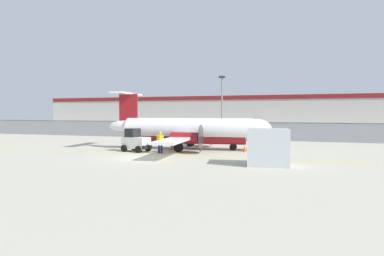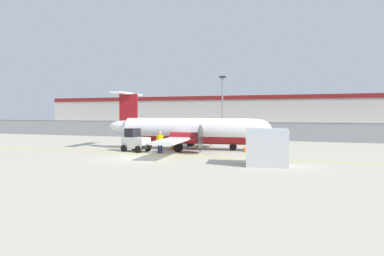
{
  "view_description": "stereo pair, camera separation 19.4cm",
  "coord_description": "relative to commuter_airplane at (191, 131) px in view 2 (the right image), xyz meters",
  "views": [
    {
      "loc": [
        11.18,
        -21.46,
        3.16
      ],
      "look_at": [
        1.43,
        7.23,
        1.8
      ],
      "focal_mm": 32.0,
      "sensor_mm": 36.0,
      "label": 1
    },
    {
      "loc": [
        11.37,
        -21.39,
        3.16
      ],
      "look_at": [
        1.43,
        7.23,
        1.8
      ],
      "focal_mm": 32.0,
      "sensor_mm": 36.0,
      "label": 2
    }
  ],
  "objects": [
    {
      "name": "parked_car_0",
      "position": [
        -16.91,
        28.3,
        -0.71
      ],
      "size": [
        4.39,
        2.44,
        1.58
      ],
      "rotation": [
        0.0,
        0.0,
        -0.13
      ],
      "color": "gray",
      "rests_on": "parking_lot_strip"
    },
    {
      "name": "ground_plane",
      "position": [
        -1.68,
        -4.26,
        -1.6
      ],
      "size": [
        140.0,
        140.0,
        0.01
      ],
      "color": "#B2AD99"
    },
    {
      "name": "traffic_cone_near_right",
      "position": [
        -1.63,
        -0.4,
        -1.29
      ],
      "size": [
        0.36,
        0.36,
        0.64
      ],
      "color": "orange",
      "rests_on": "ground"
    },
    {
      "name": "traffic_cone_near_left",
      "position": [
        4.72,
        -0.42,
        -1.29
      ],
      "size": [
        0.36,
        0.36,
        0.64
      ],
      "color": "orange",
      "rests_on": "ground"
    },
    {
      "name": "parked_car_5",
      "position": [
        7.29,
        21.37,
        -0.71
      ],
      "size": [
        4.31,
        2.24,
        1.58
      ],
      "rotation": [
        0.0,
        0.0,
        3.21
      ],
      "color": "#19662D",
      "rests_on": "parking_lot_strip"
    },
    {
      "name": "cargo_container",
      "position": [
        7.25,
        -6.99,
        -0.5
      ],
      "size": [
        2.66,
        2.32,
        2.2
      ],
      "rotation": [
        0.0,
        0.0,
        0.14
      ],
      "color": "#B7BCC1",
      "rests_on": "ground"
    },
    {
      "name": "perimeter_fence",
      "position": [
        -1.68,
        11.74,
        -0.49
      ],
      "size": [
        98.0,
        0.1,
        2.1
      ],
      "color": "gray",
      "rests_on": "ground"
    },
    {
      "name": "parked_car_3",
      "position": [
        -2.14,
        20.94,
        -0.71
      ],
      "size": [
        4.27,
        2.14,
        1.58
      ],
      "rotation": [
        0.0,
        0.0,
        3.18
      ],
      "color": "gray",
      "rests_on": "parking_lot_strip"
    },
    {
      "name": "parked_car_6",
      "position": [
        13.92,
        27.02,
        -0.71
      ],
      "size": [
        4.2,
        2.01,
        1.58
      ],
      "rotation": [
        0.0,
        0.0,
        0.0
      ],
      "color": "gray",
      "rests_on": "parking_lot_strip"
    },
    {
      "name": "parked_car_2",
      "position": [
        -6.13,
        20.41,
        -0.71
      ],
      "size": [
        4.35,
        2.33,
        1.58
      ],
      "rotation": [
        0.0,
        0.0,
        3.24
      ],
      "color": "red",
      "rests_on": "parking_lot_strip"
    },
    {
      "name": "apron_light_pole",
      "position": [
        0.32,
        9.71,
        2.7
      ],
      "size": [
        0.7,
        0.3,
        7.27
      ],
      "color": "slate",
      "rests_on": "ground"
    },
    {
      "name": "parked_car_1",
      "position": [
        -10.68,
        19.33,
        -0.71
      ],
      "size": [
        4.27,
        2.14,
        1.58
      ],
      "rotation": [
        0.0,
        0.0,
        3.1
      ],
      "color": "red",
      "rests_on": "parking_lot_strip"
    },
    {
      "name": "baggage_tug",
      "position": [
        -3.72,
        -3.05,
        -0.75
      ],
      "size": [
        2.51,
        1.8,
        1.88
      ],
      "rotation": [
        0.0,
        0.0,
        -0.22
      ],
      "color": "silver",
      "rests_on": "ground"
    },
    {
      "name": "ground_crew_worker",
      "position": [
        -1.36,
        -3.47,
        -0.65
      ],
      "size": [
        0.54,
        0.44,
        1.7
      ],
      "rotation": [
        0.0,
        0.0,
        5.09
      ],
      "color": "#191E4C",
      "rests_on": "ground"
    },
    {
      "name": "parking_lot_strip",
      "position": [
        -1.68,
        23.24,
        -1.54
      ],
      "size": [
        98.0,
        17.0,
        0.12
      ],
      "color": "#38383A",
      "rests_on": "ground"
    },
    {
      "name": "commuter_airplane",
      "position": [
        0.0,
        0.0,
        0.0
      ],
      "size": [
        14.4,
        16.08,
        4.92
      ],
      "rotation": [
        0.0,
        0.0,
        0.11
      ],
      "color": "white",
      "rests_on": "ground"
    },
    {
      "name": "background_building",
      "position": [
        -1.68,
        41.72,
        1.66
      ],
      "size": [
        91.0,
        8.1,
        6.5
      ],
      "color": "beige",
      "rests_on": "ground"
    },
    {
      "name": "parked_car_4",
      "position": [
        2.01,
        19.31,
        -0.71
      ],
      "size": [
        4.23,
        2.06,
        1.58
      ],
      "rotation": [
        0.0,
        0.0,
        -0.02
      ],
      "color": "red",
      "rests_on": "parking_lot_strip"
    }
  ]
}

